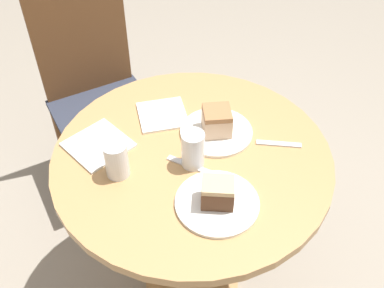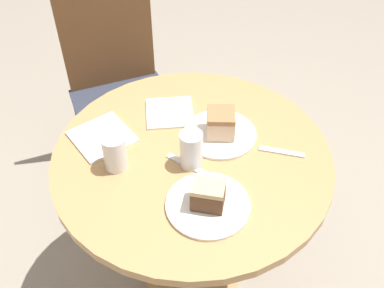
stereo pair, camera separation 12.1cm
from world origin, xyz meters
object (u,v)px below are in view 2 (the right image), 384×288
at_px(plate_far, 220,134).
at_px(glass_lemonade, 191,151).
at_px(glass_water, 115,154).
at_px(chair, 119,86).
at_px(cake_slice_near, 208,195).
at_px(plate_near, 208,205).
at_px(cake_slice_far, 221,123).

distance_m(plate_far, glass_lemonade, 0.16).
bearing_deg(glass_water, plate_far, 1.74).
height_order(chair, cake_slice_near, chair).
relative_size(chair, glass_lemonade, 8.36).
bearing_deg(plate_near, cake_slice_near, 90.00).
distance_m(plate_far, cake_slice_near, 0.28).
bearing_deg(chair, plate_far, -77.89).
height_order(glass_lemonade, glass_water, glass_lemonade).
xyz_separation_m(plate_near, plate_far, (0.14, 0.24, 0.00)).
relative_size(plate_near, glass_water, 2.06).
xyz_separation_m(plate_far, cake_slice_near, (-0.14, -0.24, 0.04)).
bearing_deg(cake_slice_near, glass_lemonade, 84.38).
bearing_deg(glass_water, cake_slice_far, 1.74).
bearing_deg(plate_far, chair, 102.10).
xyz_separation_m(glass_lemonade, glass_water, (-0.20, 0.07, -0.00)).
distance_m(chair, plate_far, 0.81).
height_order(cake_slice_near, glass_lemonade, glass_lemonade).
xyz_separation_m(cake_slice_near, cake_slice_far, (0.14, 0.24, 0.00)).
bearing_deg(chair, cake_slice_far, -77.89).
relative_size(chair, plate_near, 4.25).
distance_m(plate_near, cake_slice_far, 0.28).
height_order(cake_slice_near, cake_slice_far, cake_slice_far).
relative_size(plate_far, glass_water, 2.05).
xyz_separation_m(plate_near, glass_water, (-0.19, 0.23, 0.05)).
bearing_deg(plate_near, cake_slice_far, 59.25).
bearing_deg(plate_near, plate_far, 59.25).
distance_m(chair, glass_water, 0.84).
bearing_deg(plate_far, cake_slice_far, 0.00).
distance_m(plate_near, glass_lemonade, 0.17).
height_order(plate_far, glass_water, glass_water).
bearing_deg(plate_far, glass_water, -178.26).
relative_size(chair, plate_far, 4.27).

